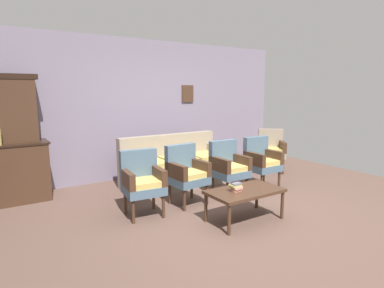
{
  "coord_description": "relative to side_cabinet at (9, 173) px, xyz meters",
  "views": [
    {
      "loc": [
        -2.75,
        -3.24,
        1.7
      ],
      "look_at": [
        0.03,
        1.07,
        0.85
      ],
      "focal_mm": 29.75,
      "sensor_mm": 36.0,
      "label": 1
    }
  ],
  "objects": [
    {
      "name": "coffee_table",
      "position": [
        2.57,
        -2.48,
        -0.09
      ],
      "size": [
        1.0,
        0.56,
        0.42
      ],
      "color": "#472D1E",
      "rests_on": "ground"
    },
    {
      "name": "wingback_chair_by_fireplace",
      "position": [
        4.83,
        -0.81,
        0.03
      ],
      "size": [
        0.71,
        0.7,
        0.9
      ],
      "color": "gray",
      "rests_on": "ground"
    },
    {
      "name": "side_cabinet",
      "position": [
        0.0,
        0.0,
        0.0
      ],
      "size": [
        1.16,
        0.55,
        0.93
      ],
      "color": "#472D1E",
      "rests_on": "ground"
    },
    {
      "name": "ground_plane",
      "position": [
        2.54,
        -2.25,
        -0.47
      ],
      "size": [
        7.68,
        7.68,
        0.0
      ],
      "primitive_type": "plane",
      "color": "brown"
    },
    {
      "name": "armchair_row_middle",
      "position": [
        3.05,
        -1.55,
        0.03
      ],
      "size": [
        0.52,
        0.49,
        0.9
      ],
      "color": "slate",
      "rests_on": "ground"
    },
    {
      "name": "book_stack_on_table",
      "position": [
        2.43,
        -2.46,
        0.01
      ],
      "size": [
        0.16,
        0.12,
        0.11
      ],
      "color": "tan",
      "rests_on": "coffee_table"
    },
    {
      "name": "armchair_near_couch_end",
      "position": [
        1.51,
        -1.57,
        0.03
      ],
      "size": [
        0.57,
        0.54,
        0.9
      ],
      "color": "slate",
      "rests_on": "ground"
    },
    {
      "name": "armchair_near_cabinet",
      "position": [
        2.26,
        -1.52,
        0.03
      ],
      "size": [
        0.56,
        0.53,
        0.9
      ],
      "color": "slate",
      "rests_on": "ground"
    },
    {
      "name": "armchair_by_doorway",
      "position": [
        3.81,
        -1.53,
        0.03
      ],
      "size": [
        0.53,
        0.5,
        0.9
      ],
      "color": "slate",
      "rests_on": "ground"
    },
    {
      "name": "wall_back_with_decor",
      "position": [
        2.54,
        0.38,
        0.88
      ],
      "size": [
        6.4,
        0.09,
        2.7
      ],
      "color": "gray",
      "rests_on": "ground"
    },
    {
      "name": "floral_couch",
      "position": [
        2.65,
        -0.54,
        -0.14
      ],
      "size": [
        2.03,
        0.85,
        0.9
      ],
      "color": "gray",
      "rests_on": "ground"
    },
    {
      "name": "cabinet_upper_hutch",
      "position": [
        0.0,
        0.08,
        0.98
      ],
      "size": [
        0.99,
        0.38,
        1.03
      ],
      "color": "#472D1E",
      "rests_on": "side_cabinet"
    }
  ]
}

